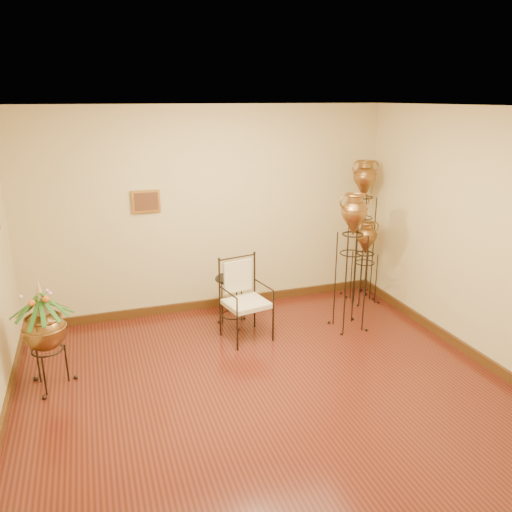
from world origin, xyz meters
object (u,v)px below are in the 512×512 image
object	(u,v)px
armchair	(246,300)
planter_urn	(44,326)
amphora_mid	(351,262)
amphora_tall	(361,229)
side_table	(233,300)

from	to	relation	value
armchair	planter_urn	bearing A→B (deg)	178.37
amphora_mid	armchair	xyz separation A→B (m)	(-1.35, 0.13, -0.40)
amphora_tall	amphora_mid	bearing A→B (deg)	-126.23
armchair	amphora_tall	bearing A→B (deg)	9.42
amphora_tall	amphora_mid	xyz separation A→B (m)	(-0.65, -0.88, -0.15)
amphora_mid	side_table	size ratio (longest dim) A/B	2.14
planter_urn	armchair	size ratio (longest dim) A/B	1.20
planter_urn	side_table	xyz separation A→B (m)	(2.22, 0.82, -0.34)
amphora_tall	planter_urn	bearing A→B (deg)	-165.09
planter_urn	armchair	world-z (taller)	planter_urn
amphora_tall	armchair	size ratio (longest dim) A/B	2.03
armchair	side_table	world-z (taller)	armchair
armchair	side_table	bearing A→B (deg)	83.85
side_table	planter_urn	bearing A→B (deg)	-159.73
amphora_mid	armchair	size ratio (longest dim) A/B	1.76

